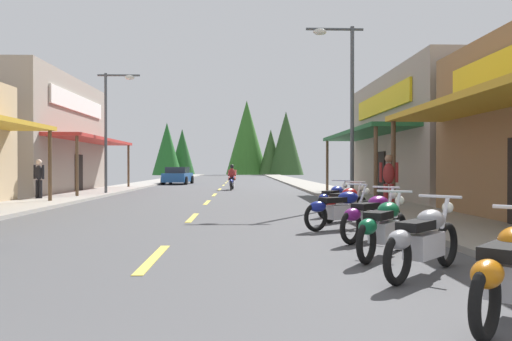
{
  "coord_description": "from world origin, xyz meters",
  "views": [
    {
      "loc": [
        1.37,
        -0.43,
        1.44
      ],
      "look_at": [
        2.03,
        21.71,
        1.26
      ],
      "focal_mm": 34.17,
      "sensor_mm": 36.0,
      "label": 1
    }
  ],
  "objects_px": {
    "motorcycle_parked_right_5": "(345,202)",
    "motorcycle_parked_right_2": "(383,226)",
    "motorcycle_parked_right_4": "(341,208)",
    "streetlamp_right": "(344,90)",
    "motorcycle_parked_right_0": "(510,269)",
    "streetlamp_left": "(112,116)",
    "pedestrian_browsing": "(389,179)",
    "motorcycle_parked_right_1": "(423,239)",
    "parked_car_curbside": "(178,176)",
    "motorcycle_parked_right_6": "(334,199)",
    "rider_cruising_lead": "(232,179)",
    "pedestrian_by_shop": "(39,177)",
    "motorcycle_parked_right_3": "(372,215)"
  },
  "relations": [
    {
      "from": "motorcycle_parked_right_3",
      "to": "motorcycle_parked_right_2",
      "type": "bearing_deg",
      "value": -142.71
    },
    {
      "from": "motorcycle_parked_right_6",
      "to": "pedestrian_by_shop",
      "type": "height_order",
      "value": "pedestrian_by_shop"
    },
    {
      "from": "motorcycle_parked_right_3",
      "to": "motorcycle_parked_right_6",
      "type": "bearing_deg",
      "value": 44.59
    },
    {
      "from": "streetlamp_left",
      "to": "motorcycle_parked_right_1",
      "type": "xyz_separation_m",
      "value": [
        8.87,
        -18.3,
        -3.5
      ]
    },
    {
      "from": "pedestrian_browsing",
      "to": "rider_cruising_lead",
      "type": "bearing_deg",
      "value": 45.0
    },
    {
      "from": "motorcycle_parked_right_6",
      "to": "motorcycle_parked_right_2",
      "type": "bearing_deg",
      "value": -148.51
    },
    {
      "from": "motorcycle_parked_right_3",
      "to": "pedestrian_browsing",
      "type": "relative_size",
      "value": 0.9
    },
    {
      "from": "motorcycle_parked_right_1",
      "to": "motorcycle_parked_right_4",
      "type": "bearing_deg",
      "value": 46.2
    },
    {
      "from": "motorcycle_parked_right_5",
      "to": "motorcycle_parked_right_4",
      "type": "bearing_deg",
      "value": -150.53
    },
    {
      "from": "motorcycle_parked_right_4",
      "to": "streetlamp_left",
      "type": "bearing_deg",
      "value": 92.44
    },
    {
      "from": "motorcycle_parked_right_2",
      "to": "motorcycle_parked_right_5",
      "type": "relative_size",
      "value": 1.13
    },
    {
      "from": "motorcycle_parked_right_0",
      "to": "motorcycle_parked_right_3",
      "type": "relative_size",
      "value": 1.0
    },
    {
      "from": "motorcycle_parked_right_2",
      "to": "rider_cruising_lead",
      "type": "relative_size",
      "value": 0.84
    },
    {
      "from": "motorcycle_parked_right_1",
      "to": "pedestrian_browsing",
      "type": "xyz_separation_m",
      "value": [
        2.11,
        8.42,
        0.57
      ]
    },
    {
      "from": "motorcycle_parked_right_0",
      "to": "motorcycle_parked_right_5",
      "type": "distance_m",
      "value": 8.31
    },
    {
      "from": "motorcycle_parked_right_5",
      "to": "motorcycle_parked_right_2",
      "type": "bearing_deg",
      "value": -140.55
    },
    {
      "from": "motorcycle_parked_right_5",
      "to": "pedestrian_by_shop",
      "type": "height_order",
      "value": "pedestrian_by_shop"
    },
    {
      "from": "motorcycle_parked_right_5",
      "to": "pedestrian_browsing",
      "type": "bearing_deg",
      "value": 2.96
    },
    {
      "from": "motorcycle_parked_right_5",
      "to": "rider_cruising_lead",
      "type": "height_order",
      "value": "rider_cruising_lead"
    },
    {
      "from": "motorcycle_parked_right_5",
      "to": "motorcycle_parked_right_6",
      "type": "relative_size",
      "value": 0.88
    },
    {
      "from": "streetlamp_right",
      "to": "pedestrian_browsing",
      "type": "distance_m",
      "value": 4.45
    },
    {
      "from": "motorcycle_parked_right_5",
      "to": "streetlamp_right",
      "type": "bearing_deg",
      "value": 33.03
    },
    {
      "from": "streetlamp_right",
      "to": "parked_car_curbside",
      "type": "xyz_separation_m",
      "value": [
        -8.96,
        22.19,
        -3.56
      ]
    },
    {
      "from": "streetlamp_right",
      "to": "parked_car_curbside",
      "type": "height_order",
      "value": "streetlamp_right"
    },
    {
      "from": "motorcycle_parked_right_4",
      "to": "pedestrian_by_shop",
      "type": "distance_m",
      "value": 14.26
    },
    {
      "from": "motorcycle_parked_right_2",
      "to": "motorcycle_parked_right_5",
      "type": "xyz_separation_m",
      "value": [
        0.46,
        5.07,
        0.0
      ]
    },
    {
      "from": "streetlamp_right",
      "to": "motorcycle_parked_right_5",
      "type": "xyz_separation_m",
      "value": [
        -1.03,
        -5.01,
        -3.75
      ]
    },
    {
      "from": "streetlamp_left",
      "to": "streetlamp_right",
      "type": "bearing_deg",
      "value": -33.82
    },
    {
      "from": "streetlamp_left",
      "to": "motorcycle_parked_right_2",
      "type": "relative_size",
      "value": 3.41
    },
    {
      "from": "motorcycle_parked_right_0",
      "to": "motorcycle_parked_right_6",
      "type": "height_order",
      "value": "same"
    },
    {
      "from": "streetlamp_right",
      "to": "motorcycle_parked_right_0",
      "type": "bearing_deg",
      "value": -95.43
    },
    {
      "from": "motorcycle_parked_right_5",
      "to": "parked_car_curbside",
      "type": "relative_size",
      "value": 0.36
    },
    {
      "from": "streetlamp_right",
      "to": "pedestrian_by_shop",
      "type": "height_order",
      "value": "streetlamp_right"
    },
    {
      "from": "motorcycle_parked_right_4",
      "to": "pedestrian_browsing",
      "type": "bearing_deg",
      "value": 28.36
    },
    {
      "from": "parked_car_curbside",
      "to": "pedestrian_browsing",
      "type": "bearing_deg",
      "value": -155.37
    },
    {
      "from": "motorcycle_parked_right_0",
      "to": "motorcycle_parked_right_4",
      "type": "height_order",
      "value": "same"
    },
    {
      "from": "motorcycle_parked_right_3",
      "to": "motorcycle_parked_right_4",
      "type": "distance_m",
      "value": 1.69
    },
    {
      "from": "motorcycle_parked_right_0",
      "to": "streetlamp_left",
      "type": "bearing_deg",
      "value": 67.55
    },
    {
      "from": "motorcycle_parked_right_1",
      "to": "rider_cruising_lead",
      "type": "height_order",
      "value": "rider_cruising_lead"
    },
    {
      "from": "motorcycle_parked_right_5",
      "to": "rider_cruising_lead",
      "type": "relative_size",
      "value": 0.74
    },
    {
      "from": "streetlamp_right",
      "to": "motorcycle_parked_right_6",
      "type": "xyz_separation_m",
      "value": [
        -1.06,
        -3.59,
        -3.75
      ]
    },
    {
      "from": "pedestrian_browsing",
      "to": "motorcycle_parked_right_5",
      "type": "bearing_deg",
      "value": 164.76
    },
    {
      "from": "motorcycle_parked_right_4",
      "to": "parked_car_curbside",
      "type": "bearing_deg",
      "value": 74.12
    },
    {
      "from": "motorcycle_parked_right_6",
      "to": "motorcycle_parked_right_3",
      "type": "bearing_deg",
      "value": -146.57
    },
    {
      "from": "motorcycle_parked_right_1",
      "to": "pedestrian_browsing",
      "type": "bearing_deg",
      "value": 30.59
    },
    {
      "from": "motorcycle_parked_right_4",
      "to": "streetlamp_right",
      "type": "bearing_deg",
      "value": 47.06
    },
    {
      "from": "motorcycle_parked_right_0",
      "to": "motorcycle_parked_right_1",
      "type": "distance_m",
      "value": 1.88
    },
    {
      "from": "motorcycle_parked_right_1",
      "to": "parked_car_curbside",
      "type": "bearing_deg",
      "value": 57.41
    },
    {
      "from": "parked_car_curbside",
      "to": "motorcycle_parked_right_2",
      "type": "bearing_deg",
      "value": -163.41
    },
    {
      "from": "streetlamp_left",
      "to": "pedestrian_browsing",
      "type": "relative_size",
      "value": 3.39
    }
  ]
}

